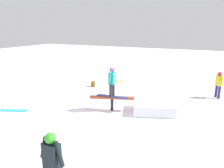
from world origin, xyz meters
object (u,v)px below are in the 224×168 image
Objects in this scene: bystander_yellow at (219,83)px; main_rider_on_rail at (112,82)px; loose_snowboard_lime at (116,82)px; bystander_black at (52,163)px; backpack_on_snow at (93,84)px; rail_feature at (112,99)px; loose_snowboard_cyan at (14,110)px.

main_rider_on_rail is at bearing -81.90° from bystander_yellow.
bystander_yellow is 6.42m from loose_snowboard_lime.
bystander_black reaches higher than backpack_on_snow.
bystander_black is at bearing 97.31° from main_rider_on_rail.
loose_snowboard_lime is (3.11, -10.21, -0.89)m from bystander_black.
rail_feature is 1.36× the size of main_rider_on_rail.
main_rider_on_rail is (0.00, 0.00, 0.78)m from rail_feature.
main_rider_on_rail is at bearing 5.27° from loose_snowboard_cyan.
loose_snowboard_cyan is at bearing -174.75° from loose_snowboard_lime.
bystander_black reaches higher than bystander_yellow.
bystander_yellow is 1.08× the size of loose_snowboard_cyan.
rail_feature is 1.58× the size of loose_snowboard_lime.
rail_feature reaches higher than loose_snowboard_lime.
loose_snowboard_lime is (6.33, -0.75, -0.79)m from bystander_yellow.
backpack_on_snow reaches higher than loose_snowboard_cyan.
bystander_black is 10.71m from loose_snowboard_lime.
loose_snowboard_cyan is 3.89× the size of backpack_on_snow.
main_rider_on_rail is 0.91× the size of bystander_black.
backpack_on_snow is (0.87, 1.69, 0.16)m from loose_snowboard_lime.
rail_feature is 0.78m from main_rider_on_rail.
loose_snowboard_lime is at bearing 51.98° from loose_snowboard_cyan.
loose_snowboard_cyan is (5.19, -3.36, -0.89)m from bystander_black.
bystander_black reaches higher than rail_feature.
main_rider_on_rail reaches higher than bystander_yellow.
bystander_yellow is 0.89× the size of bystander_black.
bystander_yellow is at bearing 82.56° from backpack_on_snow.
main_rider_on_rail is 1.03× the size of bystander_yellow.
backpack_on_snow is at bearing -117.64° from bystander_yellow.
bystander_black is at bearing -140.90° from loose_snowboard_lime.
main_rider_on_rail is at bearing -70.63° from bystander_black.
loose_snowboard_cyan is 7.16m from loose_snowboard_lime.
bystander_black is (-1.14, 5.37, -0.43)m from main_rider_on_rail.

